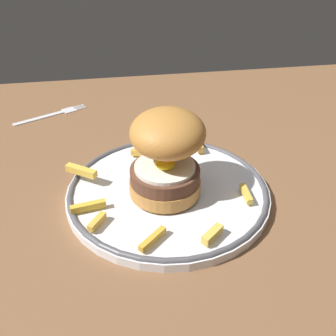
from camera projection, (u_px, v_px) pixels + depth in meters
The scene contains 5 objects.
ground_plane at pixel (168, 225), 51.30cm from camera, with size 148.55×102.11×4.00cm, color brown.
dinner_plate at pixel (168, 191), 52.89cm from camera, with size 27.41×27.41×1.60cm.
burger at pixel (168, 153), 49.02cm from camera, with size 11.50×11.86×11.32cm.
fries_pile at pixel (147, 183), 52.14cm from camera, with size 23.77×23.05×1.95cm.
fork at pixel (53, 114), 74.58cm from camera, with size 13.51×7.65×0.36cm.
Camera 1 is at (-6.49, -38.08, 32.60)cm, focal length 41.52 mm.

